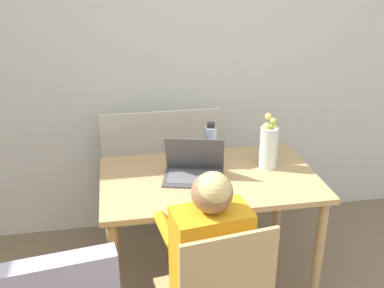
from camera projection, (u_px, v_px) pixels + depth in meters
wall_back at (178, 48)px, 2.86m from camera, size 6.40×0.05×2.50m
dining_table at (209, 191)px, 2.45m from camera, size 1.16×0.70×0.70m
person_seated at (206, 253)px, 1.88m from camera, size 0.37×0.46×1.06m
laptop at (194, 168)px, 2.40m from camera, size 0.37×0.31×0.22m
flower_vase at (269, 145)px, 2.48m from camera, size 0.10×0.10×0.31m
water_bottle at (211, 145)px, 2.52m from camera, size 0.07×0.07×0.25m
cardboard_panel at (161, 171)px, 3.04m from camera, size 0.77×0.14×0.90m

